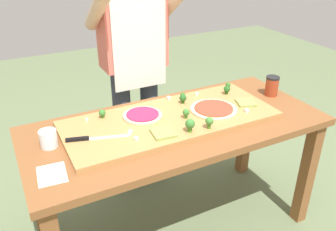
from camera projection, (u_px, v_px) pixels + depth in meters
ground_plane at (175, 227)px, 2.25m from camera, size 8.00×8.00×0.00m
prep_table at (176, 140)px, 1.95m from camera, size 1.61×0.71×0.75m
cutting_board at (171, 119)px, 1.91m from camera, size 1.15×0.48×0.03m
chefs_knife at (89, 138)px, 1.70m from camera, size 0.30×0.10×0.02m
pizza_whole_tomato_red at (214, 109)px, 1.97m from camera, size 0.26×0.26×0.02m
pizza_whole_beet_magenta at (143, 115)px, 1.91m from camera, size 0.21×0.21×0.02m
pizza_slice_near_right at (163, 133)px, 1.74m from camera, size 0.12×0.12×0.01m
pizza_slice_near_left at (246, 103)px, 2.05m from camera, size 0.13×0.13×0.01m
broccoli_floret_front_mid at (227, 89)px, 2.16m from camera, size 0.04×0.04×0.05m
broccoli_floret_front_left at (102, 113)px, 1.88m from camera, size 0.04×0.04×0.05m
broccoli_floret_back_right at (183, 98)px, 2.04m from camera, size 0.04×0.04×0.05m
broccoli_floret_front_right at (183, 95)px, 2.10m from camera, size 0.03×0.03×0.04m
broccoli_floret_center_left at (190, 124)px, 1.74m from camera, size 0.05×0.05×0.07m
broccoli_floret_back_mid at (186, 113)px, 1.88m from camera, size 0.04×0.04×0.05m
broccoli_floret_center_right at (209, 122)px, 1.78m from camera, size 0.04×0.04×0.06m
broccoli_floret_back_left at (228, 85)px, 2.23m from camera, size 0.03×0.03×0.04m
cheese_crumble_a at (169, 98)px, 2.10m from camera, size 0.02×0.02×0.02m
cheese_crumble_b at (136, 139)px, 1.69m from camera, size 0.02×0.02×0.02m
cheese_crumble_c at (197, 94)px, 2.15m from camera, size 0.03×0.03×0.02m
cheese_crumble_d at (246, 111)px, 1.95m from camera, size 0.02×0.02×0.02m
cheese_crumble_e at (130, 132)px, 1.74m from camera, size 0.03×0.03×0.02m
cheese_crumble_f at (87, 120)px, 1.86m from camera, size 0.02×0.02×0.01m
flour_cup at (49, 140)px, 1.68m from camera, size 0.08×0.08×0.08m
sauce_jar at (272, 86)px, 2.20m from camera, size 0.08×0.08×0.12m
recipe_note at (52, 174)px, 1.50m from camera, size 0.13×0.16×0.00m
cook_center at (134, 51)px, 2.21m from camera, size 0.54×0.39×1.67m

